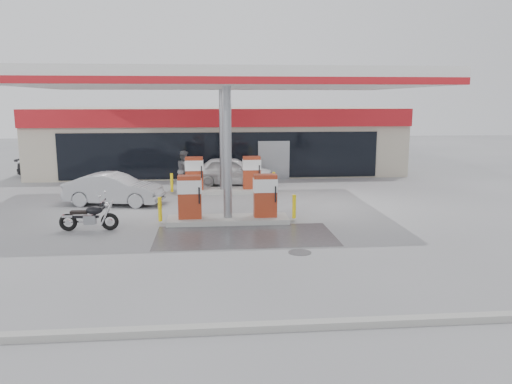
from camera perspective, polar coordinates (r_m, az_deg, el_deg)
The scene contains 14 objects.
ground at distance 16.80m, azimuth -2.96°, elevation -5.07°, with size 90.00×90.00×0.00m, color gray.
wet_patch at distance 16.83m, azimuth -1.25°, elevation -5.03°, with size 6.00×3.00×0.00m, color #4C4C4F.
drain_cover at distance 15.11m, azimuth 5.03°, elevation -6.89°, with size 0.70×0.70×0.01m, color #38383A.
kerb at distance 10.21m, azimuth -1.23°, elevation -15.25°, with size 28.00×0.25×0.15m, color gray.
store_building at distance 32.21m, azimuth -4.19°, elevation 6.03°, with size 22.00×8.22×4.00m.
canopy at distance 21.20m, azimuth -3.68°, elevation 12.55°, with size 16.00×10.02×5.51m.
pump_island_near at distance 18.58m, azimuth -3.24°, elevation -1.31°, with size 5.14×1.30×1.78m.
pump_island_far at distance 24.48m, azimuth -3.77°, elevation 1.56°, with size 5.14×1.30×1.78m.
parked_motorcycle at distance 18.33m, azimuth -18.46°, elevation -2.79°, with size 2.05×0.79×1.05m.
sedan_white at distance 26.66m, azimuth -2.82°, elevation 2.42°, with size 1.80×4.47×1.52m, color white.
attendant at distance 25.45m, azimuth -8.16°, elevation 2.47°, with size 0.97×0.75×1.99m, color #535458.
hatchback_silver at distance 22.49m, azimuth -15.92°, elevation 0.33°, with size 1.46×4.19×1.38m, color #9DA0A5.
parked_car_left at distance 31.84m, azimuth -22.41°, elevation 2.59°, with size 1.56×3.83×1.11m, color black.
parked_car_right at distance 32.03m, azimuth 12.94°, elevation 3.20°, with size 1.91×4.15×1.15m, color #ADAFB6.
Camera 1 is at (-0.65, -16.17, 4.52)m, focal length 35.00 mm.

